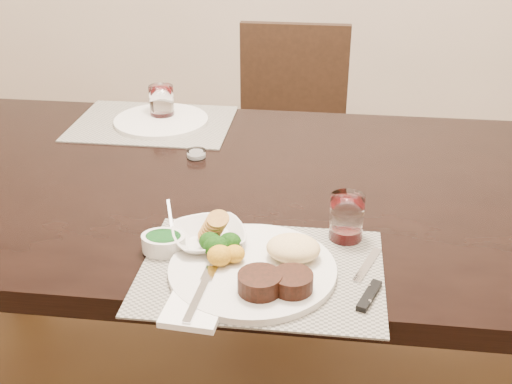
# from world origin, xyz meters

# --- Properties ---
(dining_table) EXTENTS (2.00, 1.00, 0.75)m
(dining_table) POSITION_xyz_m (0.00, 0.00, 0.67)
(dining_table) COLOR black
(dining_table) RESTS_ON ground
(chair_far) EXTENTS (0.42, 0.42, 0.90)m
(chair_far) POSITION_xyz_m (0.00, 0.93, 0.50)
(chair_far) COLOR black
(chair_far) RESTS_ON ground
(placemat_near) EXTENTS (0.46, 0.34, 0.00)m
(placemat_near) POSITION_xyz_m (0.04, -0.38, 0.75)
(placemat_near) COLOR gray
(placemat_near) RESTS_ON dining_table
(placemat_far) EXTENTS (0.46, 0.34, 0.00)m
(placemat_far) POSITION_xyz_m (-0.37, 0.34, 0.75)
(placemat_far) COLOR gray
(placemat_far) RESTS_ON dining_table
(dinner_plate) EXTENTS (0.32, 0.32, 0.06)m
(dinner_plate) POSITION_xyz_m (0.04, -0.39, 0.77)
(dinner_plate) COLOR silver
(dinner_plate) RESTS_ON placemat_near
(napkin_fork) EXTENTS (0.11, 0.18, 0.02)m
(napkin_fork) POSITION_xyz_m (-0.06, -0.49, 0.76)
(napkin_fork) COLOR white
(napkin_fork) RESTS_ON placemat_near
(steak_knife) EXTENTS (0.06, 0.21, 0.01)m
(steak_knife) POSITION_xyz_m (0.24, -0.42, 0.76)
(steak_knife) COLOR silver
(steak_knife) RESTS_ON placemat_near
(cracker_bowl) EXTENTS (0.19, 0.19, 0.06)m
(cracker_bowl) POSITION_xyz_m (-0.08, -0.31, 0.77)
(cracker_bowl) COLOR silver
(cracker_bowl) RESTS_ON placemat_near
(sauce_ramekin) EXTENTS (0.09, 0.13, 0.07)m
(sauce_ramekin) POSITION_xyz_m (-0.16, -0.34, 0.77)
(sauce_ramekin) COLOR silver
(sauce_ramekin) RESTS_ON placemat_near
(wine_glass_near) EXTENTS (0.07, 0.07, 0.10)m
(wine_glass_near) POSITION_xyz_m (0.20, -0.24, 0.80)
(wine_glass_near) COLOR silver
(wine_glass_near) RESTS_ON placemat_near
(far_plate) EXTENTS (0.28, 0.28, 0.01)m
(far_plate) POSITION_xyz_m (-0.34, 0.35, 0.76)
(far_plate) COLOR silver
(far_plate) RESTS_ON placemat_far
(wine_glass_far) EXTENTS (0.07, 0.07, 0.10)m
(wine_glass_far) POSITION_xyz_m (-0.35, 0.38, 0.80)
(wine_glass_far) COLOR silver
(wine_glass_far) RESTS_ON placemat_far
(salt_cellar) EXTENTS (0.05, 0.05, 0.02)m
(salt_cellar) POSITION_xyz_m (-0.19, 0.12, 0.76)
(salt_cellar) COLOR silver
(salt_cellar) RESTS_ON dining_table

